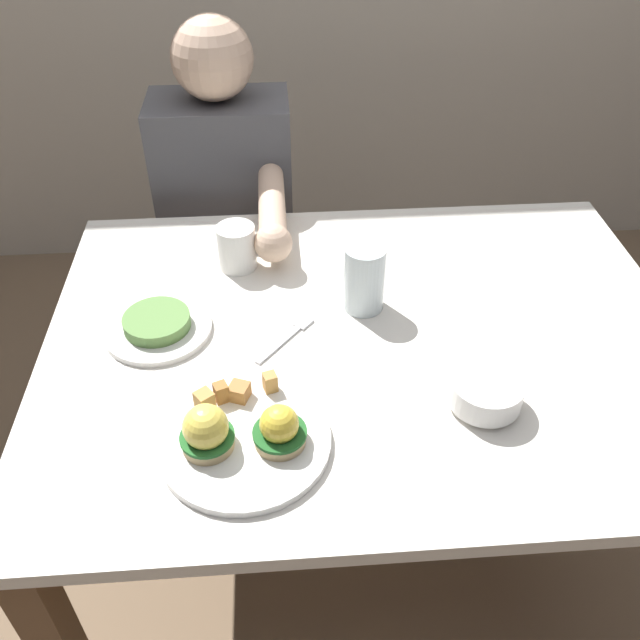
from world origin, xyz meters
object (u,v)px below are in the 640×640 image
at_px(fruit_bowl, 485,394).
at_px(coffee_mug, 238,246).
at_px(fork, 288,337).
at_px(eggs_benedict_plate, 241,434).
at_px(side_plate, 158,326).
at_px(diner_person, 228,216).
at_px(dining_table, 366,375).
at_px(water_glass_near, 365,282).

relative_size(fruit_bowl, coffee_mug, 1.08).
distance_m(coffee_mug, fork, 0.26).
xyz_separation_m(eggs_benedict_plate, fork, (0.08, 0.25, -0.02)).
xyz_separation_m(eggs_benedict_plate, side_plate, (-0.16, 0.29, -0.01)).
bearing_deg(fruit_bowl, eggs_benedict_plate, -172.23).
bearing_deg(fork, side_plate, 171.55).
bearing_deg(diner_person, eggs_benedict_plate, -86.23).
distance_m(eggs_benedict_plate, fork, 0.26).
relative_size(eggs_benedict_plate, coffee_mug, 2.42).
relative_size(eggs_benedict_plate, side_plate, 1.35).
bearing_deg(diner_person, fruit_bowl, -60.39).
bearing_deg(dining_table, fork, 179.55).
height_order(fork, side_plate, side_plate).
height_order(water_glass_near, diner_person, diner_person).
distance_m(fruit_bowl, water_glass_near, 0.33).
xyz_separation_m(dining_table, eggs_benedict_plate, (-0.23, -0.25, 0.13)).
bearing_deg(side_plate, diner_person, 79.44).
bearing_deg(dining_table, water_glass_near, 88.30).
height_order(eggs_benedict_plate, coffee_mug, coffee_mug).
bearing_deg(water_glass_near, diner_person, 119.27).
relative_size(eggs_benedict_plate, diner_person, 0.24).
height_order(dining_table, water_glass_near, water_glass_near).
distance_m(fork, side_plate, 0.24).
height_order(eggs_benedict_plate, fork, eggs_benedict_plate).
distance_m(eggs_benedict_plate, coffee_mug, 0.49).
bearing_deg(diner_person, water_glass_near, -60.73).
bearing_deg(water_glass_near, eggs_benedict_plate, -124.91).
relative_size(eggs_benedict_plate, fruit_bowl, 2.25).
bearing_deg(fork, coffee_mug, 111.38).
bearing_deg(eggs_benedict_plate, coffee_mug, 91.57).
height_order(dining_table, side_plate, side_plate).
bearing_deg(eggs_benedict_plate, dining_table, 47.17).
distance_m(dining_table, fruit_bowl, 0.29).
distance_m(fruit_bowl, side_plate, 0.60).
distance_m(side_plate, diner_person, 0.58).
distance_m(dining_table, side_plate, 0.41).
height_order(coffee_mug, water_glass_near, water_glass_near).
bearing_deg(coffee_mug, eggs_benedict_plate, -88.43).
relative_size(dining_table, water_glass_near, 8.86).
xyz_separation_m(coffee_mug, side_plate, (-0.15, -0.20, -0.04)).
height_order(coffee_mug, diner_person, diner_person).
xyz_separation_m(fork, diner_person, (-0.14, 0.60, -0.09)).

